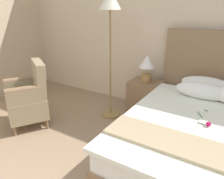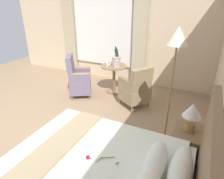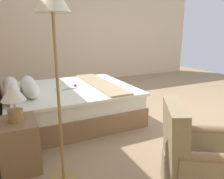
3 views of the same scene
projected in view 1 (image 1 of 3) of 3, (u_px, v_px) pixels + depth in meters
The scene contains 6 objects.
wall_headboard_side at pixel (200, 25), 3.11m from camera, with size 6.60×0.12×2.80m.
bed at pixel (210, 136), 2.38m from camera, with size 1.74×2.11×1.35m.
nightstand at pixel (145, 97), 3.52m from camera, with size 0.52×0.39×0.55m.
bedside_lamp at pixel (147, 64), 3.32m from camera, with size 0.25×0.25×0.42m.
floor_lamp_brass at pixel (110, 14), 2.98m from camera, with size 0.30×0.30×1.87m.
armchair_by_window at pixel (29, 97), 3.12m from camera, with size 0.73×0.74×0.94m.
Camera 1 is at (0.63, -0.31, 1.67)m, focal length 35.00 mm.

